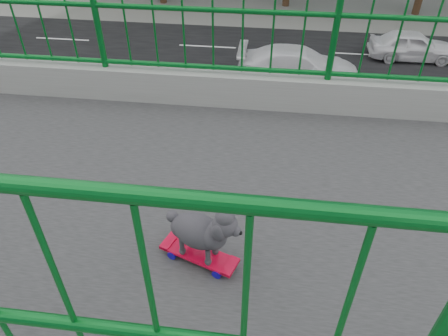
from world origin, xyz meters
name	(u,v)px	position (x,y,z in m)	size (l,w,h in m)	color
road	(185,104)	(-13.00, 0.00, 0.01)	(18.00, 90.00, 0.02)	black
skateboard	(199,255)	(0.45, 3.18, 7.05)	(0.29, 0.49, 0.06)	red
poodle	(202,230)	(0.46, 3.20, 7.27)	(0.29, 0.44, 0.39)	#2A282D
car_1	(209,147)	(-9.20, 1.61, 0.72)	(1.52, 4.36, 1.44)	#AE0806
car_3	(299,66)	(-15.60, 4.64, 0.78)	(2.20, 5.40, 1.57)	white
car_4	(412,45)	(-18.80, 10.20, 0.70)	(1.64, 4.09, 1.39)	white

